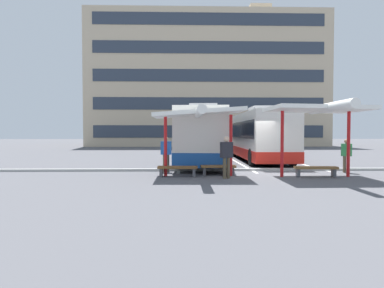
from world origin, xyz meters
TOP-DOWN VIEW (x-y plane):
  - ground_plane at (0.00, 0.00)m, footprint 160.00×160.00m
  - terminal_building at (0.03, 35.91)m, footprint 32.84×15.64m
  - coach_bus_0 at (-2.10, 4.77)m, footprint 3.75×11.99m
  - coach_bus_1 at (1.63, 6.31)m, footprint 2.74×10.91m
  - lane_stripe_0 at (-3.69, 6.23)m, footprint 0.16×14.00m
  - lane_stripe_1 at (0.00, 6.23)m, footprint 0.16×14.00m
  - lane_stripe_2 at (3.69, 6.23)m, footprint 0.16×14.00m
  - waiting_shelter_0 at (-2.79, -1.88)m, footprint 3.86×4.26m
  - bench_0 at (-3.69, -1.78)m, footprint 1.74×0.49m
  - bench_1 at (-1.89, -1.44)m, footprint 1.56×0.45m
  - waiting_shelter_1 at (2.22, -2.29)m, footprint 3.88×4.92m
  - bench_2 at (2.22, -2.10)m, footprint 1.82×0.58m
  - platform_kerb at (0.00, 0.29)m, footprint 44.00×0.24m
  - waiting_passenger_0 at (-4.27, -0.10)m, footprint 0.51×0.28m
  - waiting_passenger_1 at (4.28, -0.58)m, footprint 0.50×0.44m
  - waiting_passenger_2 at (-1.66, -2.48)m, footprint 0.55×0.39m

SIDE VIEW (x-z plane):
  - ground_plane at x=0.00m, z-range 0.00..0.00m
  - lane_stripe_0 at x=-3.69m, z-range 0.00..0.01m
  - lane_stripe_1 at x=0.00m, z-range 0.00..0.01m
  - lane_stripe_2 at x=3.69m, z-range 0.00..0.01m
  - platform_kerb at x=0.00m, z-range 0.00..0.12m
  - bench_1 at x=-1.89m, z-range 0.11..0.56m
  - bench_0 at x=-3.69m, z-range 0.11..0.56m
  - bench_2 at x=2.22m, z-range 0.11..0.56m
  - waiting_passenger_1 at x=4.28m, z-range 0.11..1.70m
  - waiting_passenger_0 at x=-4.27m, z-range 0.14..1.84m
  - waiting_passenger_2 at x=-1.66m, z-range 0.15..1.89m
  - coach_bus_0 at x=-2.10m, z-range -0.13..3.38m
  - coach_bus_1 at x=1.63m, z-range -0.12..3.40m
  - waiting_shelter_0 at x=-2.79m, z-range 1.20..4.17m
  - waiting_shelter_1 at x=2.22m, z-range 1.31..4.37m
  - terminal_building at x=0.03m, z-range -1.37..19.68m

